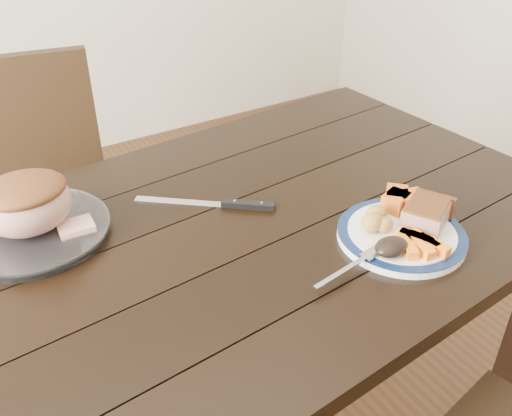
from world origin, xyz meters
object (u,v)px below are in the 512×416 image
serving_platter (34,232)px  roast_joint (27,205)px  carving_knife (231,204)px  dinner_plate (401,236)px  pork_slice (426,215)px  chair_far (41,197)px  dining_table (220,269)px  fork (354,265)px

serving_platter → roast_joint: roast_joint is taller
roast_joint → carving_knife: roast_joint is taller
dinner_plate → serving_platter: serving_platter is taller
dinner_plate → serving_platter: size_ratio=0.86×
pork_slice → carving_knife: (-0.29, 0.30, -0.04)m
dinner_plate → carving_knife: bearing=129.1°
chair_far → roast_joint: 0.63m
carving_knife → serving_platter: bearing=-156.6°
chair_far → carving_knife: size_ratio=3.58×
dinner_plate → serving_platter: 0.76m
chair_far → pork_slice: size_ratio=9.32×
chair_far → pork_slice: 1.15m
dining_table → chair_far: size_ratio=1.80×
dinner_plate → carving_knife: dinner_plate is taller
dining_table → pork_slice: bearing=-30.1°
dinner_plate → pork_slice: pork_slice is taller
dining_table → dinner_plate: (0.31, -0.21, 0.10)m
dining_table → roast_joint: size_ratio=9.26×
pork_slice → fork: size_ratio=0.56×
fork → roast_joint: bearing=128.8°
dinner_plate → fork: (-0.16, -0.03, 0.01)m
dining_table → chair_far: chair_far is taller
serving_platter → carving_knife: 0.42m
pork_slice → roast_joint: roast_joint is taller
fork → chair_far: bearing=102.5°
dining_table → pork_slice: size_ratio=16.73×
chair_far → carving_knife: chair_far is taller
fork → roast_joint: 0.66m
pork_slice → roast_joint: 0.81m
chair_far → pork_slice: (0.60, -0.95, 0.27)m
roast_joint → carving_knife: bearing=-16.2°
serving_platter → roast_joint: bearing=0.0°
serving_platter → fork: bearing=-42.5°
dinner_plate → roast_joint: bearing=147.4°
dinner_plate → pork_slice: (0.06, -0.00, 0.03)m
roast_joint → chair_far: bearing=79.3°
pork_slice → dinner_plate: bearing=175.2°
dinner_plate → fork: 0.16m
dining_table → pork_slice: (0.37, -0.22, 0.14)m
fork → pork_slice: bearing=-1.0°
dining_table → fork: (0.16, -0.24, 0.11)m
chair_far → serving_platter: size_ratio=3.06×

